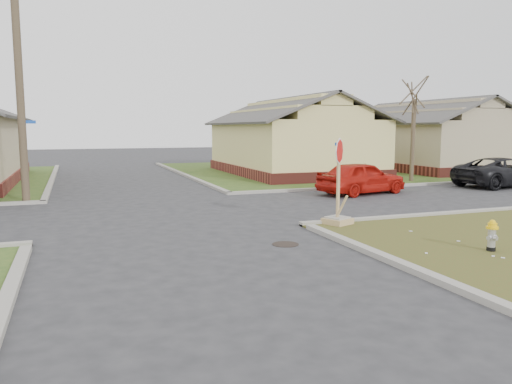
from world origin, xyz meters
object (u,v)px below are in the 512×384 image
object	(u,v)px
fire_hydrant	(492,234)
dark_pickup	(504,172)
red_sedan	(361,178)
utility_pole	(19,75)
stop_sign	(338,206)

from	to	relation	value
fire_hydrant	dark_pickup	xyz separation A→B (m)	(10.61, 9.77, 0.25)
red_sedan	utility_pole	bearing A→B (deg)	69.29
dark_pickup	red_sedan	bearing A→B (deg)	86.97
stop_sign	dark_pickup	size ratio (longest dim) A/B	0.49
stop_sign	red_sedan	distance (m)	7.28
fire_hydrant	red_sedan	xyz separation A→B (m)	(2.75, 9.77, 0.25)
stop_sign	red_sedan	world-z (taller)	stop_sign
fire_hydrant	stop_sign	world-z (taller)	stop_sign
fire_hydrant	red_sedan	size ratio (longest dim) A/B	0.17
utility_pole	fire_hydrant	distance (m)	16.24
red_sedan	dark_pickup	size ratio (longest dim) A/B	0.82
fire_hydrant	stop_sign	distance (m)	4.30
utility_pole	dark_pickup	xyz separation A→B (m)	(21.01, -1.98, -3.97)
stop_sign	utility_pole	bearing A→B (deg)	115.60
utility_pole	dark_pickup	bearing A→B (deg)	-5.37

